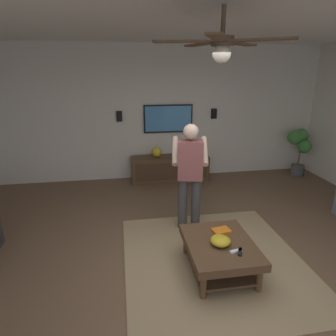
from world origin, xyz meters
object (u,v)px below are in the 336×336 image
Objects in this scene: book at (221,231)px; ceiling_fan at (221,45)px; coffee_table at (220,250)px; person_standing at (190,171)px; remote_black at (240,252)px; wall_speaker_left at (214,114)px; remote_white at (236,251)px; wall_speaker_right at (119,116)px; media_console at (170,168)px; vase_round at (157,152)px; potted_plant_tall at (300,146)px; bowl at (220,241)px; tv at (168,119)px.

ceiling_fan is (-0.49, 0.30, 2.15)m from book.
person_standing reaches higher than coffee_table.
wall_speaker_left is (3.70, -0.83, 1.01)m from remote_black.
ceiling_fan is (-0.06, 0.32, 2.15)m from remote_white.
remote_black is 0.68× the size of wall_speaker_right.
book is at bearing 2.86° from media_console.
wall_speaker_right is (0.25, 1.06, 1.14)m from media_console.
media_console is 0.49m from vase_round.
remote_black is at bearing -83.97° from ceiling_fan.
person_standing is 3.68m from potted_plant_tall.
wall_speaker_left is at bearing -15.85° from bowl.
media_console is at bearing 87.69° from potted_plant_tall.
potted_plant_tall reaches higher than coffee_table.
bowl is 1.58× the size of remote_white.
remote_black is 0.68× the size of book.
ceiling_fan is at bearing 48.16° from book.
vase_round is 0.19× the size of ceiling_fan.
remote_white is 0.68× the size of wall_speaker_right.
remote_white is at bearing -88.63° from remote_black.
wall_speaker_right is at bearing 17.90° from coffee_table.
potted_plant_tall is at bearing -142.85° from remote_white.
coffee_table is 4.21× the size of bowl.
bowl is 2.13m from ceiling_fan.
person_standing is at bearing 6.58° from coffee_table.
person_standing is 2.66m from wall_speaker_left.
remote_black is 4.04m from wall_speaker_right.
potted_plant_tall is 7.22× the size of remote_white.
person_standing reaches higher than wall_speaker_left.
ceiling_fan is at bearing 139.47° from bowl.
vase_round reaches higher than media_console.
potted_plant_tall reaches higher than media_console.
bowl is at bearing -174.09° from vase_round.
wall_speaker_right is (0.24, 0.76, 0.76)m from vase_round.
wall_speaker_right reaches higher than remote_black.
coffee_table is 6.67× the size of remote_black.
wall_speaker_left is at bearing -79.92° from vase_round.
book is 2.22m from ceiling_fan.
coffee_table is 6.67× the size of remote_white.
coffee_table is at bearing -162.30° from person_standing.
ceiling_fan is (-3.74, -0.91, 1.15)m from wall_speaker_right.
media_console is 7.73× the size of book.
person_standing reaches higher than bowl.
potted_plant_tall is 4.56× the size of bowl.
remote_white is at bearing -152.60° from coffee_table.
remote_white is 3.48m from vase_round.
vase_round is at bearing 87.61° from potted_plant_tall.
ceiling_fan reaches higher than tv.
ceiling_fan is (-0.27, 0.21, 2.27)m from coffee_table.
vase_round is (3.00, 0.44, 0.24)m from book.
ceiling_fan is at bearing -57.65° from remote_black.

